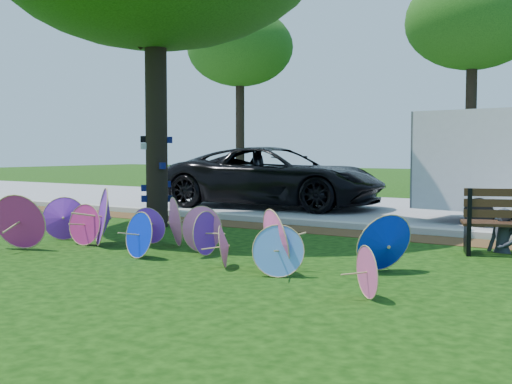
% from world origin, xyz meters
% --- Properties ---
extents(ground, '(90.00, 90.00, 0.00)m').
position_xyz_m(ground, '(0.00, 0.00, 0.00)').
color(ground, black).
rests_on(ground, ground).
extents(mulch_strip, '(90.00, 1.00, 0.01)m').
position_xyz_m(mulch_strip, '(0.00, 4.50, 0.01)').
color(mulch_strip, '#472D16').
rests_on(mulch_strip, ground).
extents(curb, '(90.00, 0.30, 0.12)m').
position_xyz_m(curb, '(0.00, 5.20, 0.06)').
color(curb, '#B7B5AD').
rests_on(curb, ground).
extents(street, '(90.00, 8.00, 0.01)m').
position_xyz_m(street, '(0.00, 9.35, 0.01)').
color(street, gray).
rests_on(street, ground).
extents(parasol_pile, '(6.85, 2.29, 0.97)m').
position_xyz_m(parasol_pile, '(-0.33, 0.71, 0.39)').
color(parasol_pile, purple).
rests_on(parasol_pile, ground).
extents(black_van, '(6.22, 3.47, 1.64)m').
position_xyz_m(black_van, '(-3.08, 8.30, 0.82)').
color(black_van, black).
rests_on(black_van, ground).
extents(cargo_trailer, '(3.20, 2.23, 2.70)m').
position_xyz_m(cargo_trailer, '(2.84, 7.74, 1.35)').
color(cargo_trailer, silver).
rests_on(cargo_trailer, ground).
extents(person_left, '(0.55, 0.42, 1.33)m').
position_xyz_m(person_left, '(3.88, 3.73, 0.66)').
color(person_left, '#343B47').
rests_on(person_left, ground).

